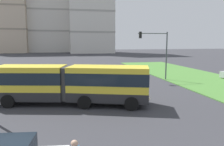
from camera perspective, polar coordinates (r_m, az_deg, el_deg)
name	(u,v)px	position (r m, az deg, el deg)	size (l,w,h in m)	color
articulated_bus	(72,83)	(17.41, -10.27, -2.66)	(11.98, 5.60, 3.00)	yellow
traffic_light_far_right	(157,47)	(28.13, 11.61, 6.51)	(3.86, 0.28, 6.05)	#474C51
apartment_tower_west	(6,8)	(112.00, -25.73, 14.77)	(19.51, 19.80, 38.69)	#C6B299
apartment_tower_westcentre	(50,1)	(110.84, -15.66, 17.33)	(22.03, 14.24, 46.30)	silver
apartment_tower_centre	(91,3)	(99.08, -5.53, 17.44)	(18.34, 15.50, 41.90)	silver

